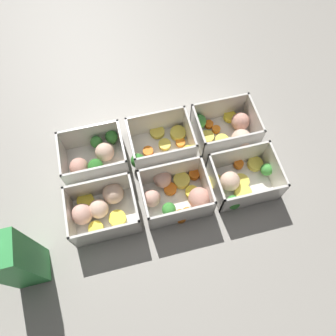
# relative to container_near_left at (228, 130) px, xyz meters

# --- Properties ---
(ground_plane) EXTENTS (4.00, 4.00, 0.00)m
(ground_plane) POSITION_rel_container_near_left_xyz_m (0.17, 0.07, -0.03)
(ground_plane) COLOR gray
(container_near_left) EXTENTS (0.15, 0.13, 0.08)m
(container_near_left) POSITION_rel_container_near_left_xyz_m (0.00, 0.00, 0.00)
(container_near_left) COLOR silver
(container_near_left) RESTS_ON ground_plane
(container_near_center) EXTENTS (0.17, 0.13, 0.08)m
(container_near_center) POSITION_rel_container_near_left_xyz_m (0.17, 0.00, -0.00)
(container_near_center) COLOR silver
(container_near_center) RESTS_ON ground_plane
(container_near_right) EXTENTS (0.15, 0.12, 0.08)m
(container_near_right) POSITION_rel_container_near_left_xyz_m (0.33, -0.00, 0.00)
(container_near_right) COLOR silver
(container_near_right) RESTS_ON ground_plane
(container_far_left) EXTENTS (0.16, 0.13, 0.08)m
(container_far_left) POSITION_rel_container_near_left_xyz_m (0.02, 0.14, -0.00)
(container_far_left) COLOR silver
(container_far_left) RESTS_ON ground_plane
(container_far_center) EXTENTS (0.16, 0.14, 0.08)m
(container_far_center) POSITION_rel_container_near_left_xyz_m (0.17, 0.13, -0.00)
(container_far_center) COLOR silver
(container_far_center) RESTS_ON ground_plane
(container_far_right) EXTENTS (0.15, 0.13, 0.08)m
(container_far_right) POSITION_rel_container_near_left_xyz_m (0.34, 0.13, 0.00)
(container_far_right) COLOR silver
(container_far_right) RESTS_ON ground_plane
(juice_carton) EXTENTS (0.07, 0.07, 0.20)m
(juice_carton) POSITION_rel_container_near_left_xyz_m (0.50, 0.22, 0.07)
(juice_carton) COLOR green
(juice_carton) RESTS_ON ground_plane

